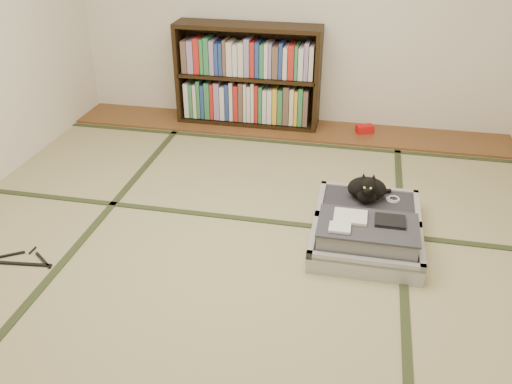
# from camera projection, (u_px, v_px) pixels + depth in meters

# --- Properties ---
(floor) EXTENTS (4.50, 4.50, 0.00)m
(floor) POSITION_uv_depth(u_px,v_px,m) (236.00, 254.00, 3.33)
(floor) COLOR tan
(floor) RESTS_ON ground
(wood_strip) EXTENTS (4.00, 0.50, 0.02)m
(wood_strip) POSITION_uv_depth(u_px,v_px,m) (287.00, 129.00, 5.03)
(wood_strip) COLOR brown
(wood_strip) RESTS_ON ground
(red_item) EXTENTS (0.17, 0.14, 0.07)m
(red_item) POSITION_uv_depth(u_px,v_px,m) (365.00, 129.00, 4.91)
(red_item) COLOR red
(red_item) RESTS_ON wood_strip
(room_shell) EXTENTS (4.50, 4.50, 4.50)m
(room_shell) POSITION_uv_depth(u_px,v_px,m) (231.00, 7.00, 2.61)
(room_shell) COLOR white
(room_shell) RESTS_ON ground
(tatami_borders) EXTENTS (4.00, 4.50, 0.01)m
(tatami_borders) POSITION_uv_depth(u_px,v_px,m) (253.00, 212.00, 3.75)
(tatami_borders) COLOR #2D381E
(tatami_borders) RESTS_ON ground
(bookcase) EXTENTS (1.31, 0.30, 0.92)m
(bookcase) POSITION_uv_depth(u_px,v_px,m) (248.00, 77.00, 4.94)
(bookcase) COLOR black
(bookcase) RESTS_ON wood_strip
(suitcase) EXTENTS (0.67, 0.89, 0.26)m
(suitcase) POSITION_uv_depth(u_px,v_px,m) (367.00, 229.00, 3.40)
(suitcase) COLOR #9F9FA3
(suitcase) RESTS_ON floor
(cat) EXTENTS (0.30, 0.30, 0.24)m
(cat) POSITION_uv_depth(u_px,v_px,m) (367.00, 189.00, 3.60)
(cat) COLOR black
(cat) RESTS_ON suitcase
(cable_coil) EXTENTS (0.09, 0.09, 0.02)m
(cable_coil) POSITION_uv_depth(u_px,v_px,m) (393.00, 199.00, 3.64)
(cable_coil) COLOR white
(cable_coil) RESTS_ON suitcase
(hanger) EXTENTS (0.41, 0.21, 0.01)m
(hanger) POSITION_uv_depth(u_px,v_px,m) (23.00, 260.00, 3.26)
(hanger) COLOR black
(hanger) RESTS_ON floor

